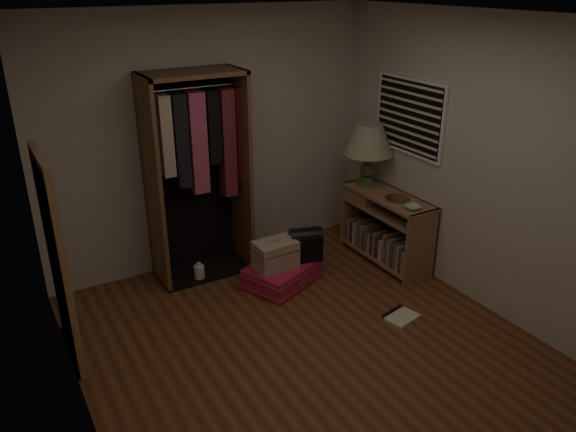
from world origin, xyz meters
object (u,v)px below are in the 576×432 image
object	(u,v)px
train_case	(275,254)
floor_mirror	(58,260)
console_bookshelf	(384,225)
table_lamp	(369,141)
white_jug	(199,272)
open_wardrobe	(199,158)
pink_suitcase	(282,274)
black_bag	(306,243)

from	to	relation	value
train_case	floor_mirror	bearing A→B (deg)	-178.60
console_bookshelf	table_lamp	xyz separation A→B (m)	(0.00, 0.34, 0.84)
train_case	table_lamp	bearing A→B (deg)	11.25
table_lamp	console_bookshelf	bearing A→B (deg)	-90.77
console_bookshelf	white_jug	bearing A→B (deg)	163.56
console_bookshelf	train_case	xyz separation A→B (m)	(-1.30, 0.05, -0.03)
open_wardrobe	floor_mirror	size ratio (longest dim) A/B	1.21
pink_suitcase	black_bag	xyz separation A→B (m)	(0.27, -0.01, 0.28)
pink_suitcase	train_case	xyz separation A→B (m)	(-0.08, -0.01, 0.25)
pink_suitcase	black_bag	world-z (taller)	black_bag
console_bookshelf	floor_mirror	size ratio (longest dim) A/B	0.66
pink_suitcase	open_wardrobe	bearing A→B (deg)	106.74
open_wardrobe	pink_suitcase	distance (m)	1.40
console_bookshelf	open_wardrobe	bearing A→B (deg)	157.43
floor_mirror	table_lamp	xyz separation A→B (m)	(3.24, 0.38, 0.38)
black_bag	table_lamp	bearing A→B (deg)	34.31
white_jug	pink_suitcase	bearing A→B (deg)	-36.12
open_wardrobe	floor_mirror	world-z (taller)	open_wardrobe
black_bag	pink_suitcase	bearing A→B (deg)	-164.90
floor_mirror	open_wardrobe	bearing A→B (deg)	27.37
floor_mirror	train_case	world-z (taller)	floor_mirror
console_bookshelf	white_jug	size ratio (longest dim) A/B	5.96
open_wardrobe	black_bag	world-z (taller)	open_wardrobe
console_bookshelf	black_bag	world-z (taller)	console_bookshelf
console_bookshelf	train_case	world-z (taller)	console_bookshelf
open_wardrobe	train_case	size ratio (longest dim) A/B	4.97
train_case	table_lamp	size ratio (longest dim) A/B	0.61
open_wardrobe	train_case	world-z (taller)	open_wardrobe
train_case	white_jug	distance (m)	0.83
floor_mirror	pink_suitcase	size ratio (longest dim) A/B	2.00
white_jug	floor_mirror	bearing A→B (deg)	-155.90
pink_suitcase	white_jug	bearing A→B (deg)	121.75
console_bookshelf	white_jug	distance (m)	2.00
train_case	table_lamp	world-z (taller)	table_lamp
table_lamp	white_jug	world-z (taller)	table_lamp
open_wardrobe	table_lamp	world-z (taller)	open_wardrobe
console_bookshelf	train_case	bearing A→B (deg)	177.80
table_lamp	floor_mirror	bearing A→B (deg)	-173.34
white_jug	console_bookshelf	bearing A→B (deg)	-16.44
console_bookshelf	black_bag	xyz separation A→B (m)	(-0.95, 0.05, -0.00)
floor_mirror	pink_suitcase	world-z (taller)	floor_mirror
pink_suitcase	table_lamp	world-z (taller)	table_lamp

